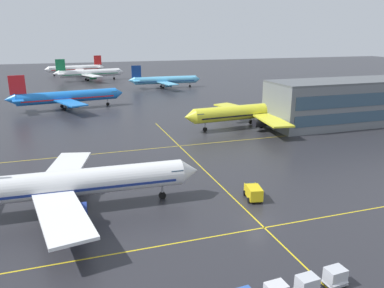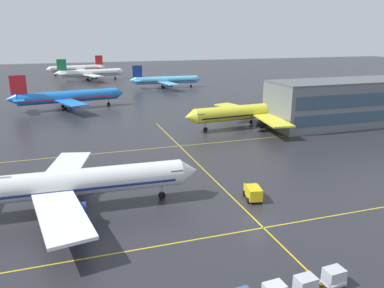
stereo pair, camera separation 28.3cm
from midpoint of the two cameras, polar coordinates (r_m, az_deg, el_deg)
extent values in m
plane|color=#28282D|center=(51.35, 9.66, -11.39)|extent=(600.00, 600.00, 0.00)
cylinder|color=white|center=(54.54, -18.00, -5.65)|extent=(31.39, 4.83, 3.71)
cone|color=white|center=(56.32, -0.55, -4.10)|extent=(2.67, 3.73, 3.64)
cube|color=white|center=(47.21, -19.31, -10.08)|extent=(7.54, 15.32, 0.39)
cube|color=white|center=(62.58, -18.71, -3.44)|extent=(8.49, 15.46, 0.39)
cylinder|color=navy|center=(50.59, -17.69, -9.69)|extent=(3.39, 2.17, 2.05)
cylinder|color=navy|center=(59.93, -17.57, -5.52)|extent=(3.39, 2.17, 2.05)
cube|color=#385166|center=(55.60, -2.78, -3.81)|extent=(1.88, 3.48, 0.68)
cube|color=navy|center=(54.71, -17.95, -6.11)|extent=(28.89, 4.78, 0.35)
cylinder|color=#99999E|center=(56.30, -4.69, -6.80)|extent=(0.27, 0.27, 1.61)
cylinder|color=black|center=(56.73, -4.66, -7.79)|extent=(1.09, 0.48, 1.08)
cylinder|color=#99999E|center=(53.26, -19.94, -9.20)|extent=(0.27, 0.27, 1.61)
cylinder|color=black|center=(53.72, -19.83, -10.24)|extent=(1.09, 0.48, 1.08)
cylinder|color=#99999E|center=(57.91, -19.68, -7.08)|extent=(0.27, 0.27, 1.61)
cylinder|color=black|center=(58.33, -19.58, -8.05)|extent=(1.09, 0.48, 1.08)
cylinder|color=yellow|center=(100.07, 8.71, 4.90)|extent=(32.13, 6.38, 3.79)
cone|color=yellow|center=(92.31, -0.49, 4.12)|extent=(2.89, 3.92, 3.72)
cone|color=yellow|center=(110.12, 16.57, 5.66)|extent=(3.48, 3.85, 3.60)
cube|color=black|center=(107.82, 15.68, 7.83)|extent=(4.80, 0.75, 5.99)
cube|color=yellow|center=(111.12, 14.76, 5.90)|extent=(3.61, 5.43, 0.24)
cube|color=yellow|center=(106.54, 16.71, 5.31)|extent=(3.61, 5.43, 0.24)
cube|color=yellow|center=(107.83, 6.79, 5.47)|extent=(9.27, 15.83, 0.40)
cube|color=yellow|center=(93.81, 11.92, 3.59)|extent=(7.05, 15.51, 0.40)
cylinder|color=black|center=(104.70, 7.09, 4.41)|extent=(3.55, 2.37, 2.10)
cylinder|color=black|center=(96.09, 10.17, 3.19)|extent=(3.55, 2.37, 2.10)
cube|color=#385166|center=(93.08, 0.81, 4.57)|extent=(2.07, 3.62, 0.70)
cube|color=black|center=(100.16, 8.70, 4.63)|extent=(29.59, 6.21, 0.36)
cylinder|color=#99999E|center=(94.55, 1.92, 2.89)|extent=(0.28, 0.28, 1.65)
cylinder|color=black|center=(94.81, 1.91, 2.24)|extent=(1.13, 0.54, 1.10)
cylinder|color=#99999E|center=(103.75, 8.84, 3.92)|extent=(0.28, 0.28, 1.65)
cylinder|color=black|center=(103.99, 8.82, 3.33)|extent=(1.13, 0.54, 1.10)
cylinder|color=#99999E|center=(99.50, 10.41, 3.31)|extent=(0.28, 0.28, 1.65)
cylinder|color=black|center=(99.75, 10.38, 2.70)|extent=(1.13, 0.54, 1.10)
cylinder|color=blue|center=(129.66, -18.32, 6.85)|extent=(31.71, 8.71, 3.74)
cone|color=blue|center=(133.39, -11.05, 7.62)|extent=(3.11, 4.03, 3.67)
cone|color=blue|center=(128.04, -26.01, 6.09)|extent=(3.68, 4.01, 3.55)
cube|color=red|center=(127.56, -25.09, 8.10)|extent=(4.72, 1.10, 5.91)
cube|color=blue|center=(125.19, -25.01, 6.01)|extent=(3.93, 5.56, 0.24)
cube|color=blue|center=(131.03, -25.16, 6.39)|extent=(3.93, 5.56, 0.24)
cube|color=blue|center=(121.45, -18.07, 5.99)|extent=(10.11, 15.62, 0.39)
cube|color=blue|center=(137.79, -19.30, 7.03)|extent=(5.85, 15.01, 0.39)
cylinder|color=blue|center=(125.01, -17.75, 5.70)|extent=(3.63, 2.57, 2.07)
cylinder|color=blue|center=(134.98, -18.54, 6.37)|extent=(3.63, 2.57, 2.07)
cube|color=#385166|center=(132.70, -12.01, 7.76)|extent=(2.30, 3.68, 0.69)
cube|color=red|center=(129.74, -18.30, 6.64)|extent=(29.22, 8.34, 0.35)
cylinder|color=#99999E|center=(132.65, -12.75, 6.41)|extent=(0.28, 0.28, 1.62)
cylinder|color=black|center=(132.84, -12.72, 5.95)|extent=(1.14, 0.61, 1.08)
cylinder|color=#99999E|center=(127.27, -18.89, 5.52)|extent=(0.28, 0.28, 1.62)
cylinder|color=black|center=(127.46, -18.85, 5.04)|extent=(1.14, 0.61, 1.08)
cylinder|color=#99999E|center=(132.26, -19.25, 5.87)|extent=(0.28, 0.28, 1.62)
cylinder|color=black|center=(132.44, -19.21, 5.41)|extent=(1.14, 0.61, 1.08)
cylinder|color=#5BB7E5|center=(172.52, -4.06, 9.67)|extent=(28.19, 4.33, 3.34)
cone|color=#5BB7E5|center=(176.36, 0.83, 9.85)|extent=(2.40, 3.35, 3.27)
cone|color=#5BB7E5|center=(169.89, -9.23, 9.52)|extent=(2.92, 3.27, 3.17)
cube|color=navy|center=(169.79, -8.51, 10.83)|extent=(4.22, 0.46, 5.27)
cube|color=#5BB7E5|center=(167.53, -8.48, 9.45)|extent=(2.97, 4.66, 0.21)
cube|color=#5BB7E5|center=(172.72, -8.73, 9.65)|extent=(2.97, 4.66, 0.21)
cube|color=#5BB7E5|center=(165.17, -3.79, 9.19)|extent=(6.78, 13.76, 0.35)
cube|color=#5BB7E5|center=(179.66, -4.85, 9.75)|extent=(7.62, 13.88, 0.35)
cylinder|color=#5BB7E5|center=(168.34, -3.65, 8.94)|extent=(3.05, 1.95, 1.84)
cylinder|color=#5BB7E5|center=(177.19, -4.32, 9.30)|extent=(3.05, 1.95, 1.84)
cube|color=#385166|center=(175.72, 0.20, 9.99)|extent=(1.69, 3.12, 0.61)
cube|color=navy|center=(172.57, -4.06, 9.53)|extent=(25.95, 4.28, 0.32)
cylinder|color=#99999E|center=(175.55, -0.36, 9.12)|extent=(0.25, 0.25, 1.45)
cylinder|color=black|center=(175.68, -0.36, 8.81)|extent=(0.98, 0.43, 0.97)
cylinder|color=#99999E|center=(170.21, -4.46, 8.84)|extent=(0.25, 0.25, 1.45)
cylinder|color=black|center=(170.34, -4.46, 8.52)|extent=(0.98, 0.43, 0.97)
cylinder|color=#99999E|center=(174.64, -4.78, 9.02)|extent=(0.25, 0.25, 1.45)
cylinder|color=black|center=(174.77, -4.77, 8.71)|extent=(0.98, 0.43, 0.97)
cylinder|color=white|center=(207.01, -15.25, 10.37)|extent=(31.26, 8.34, 3.69)
cone|color=white|center=(211.12, -10.73, 10.76)|extent=(3.04, 3.95, 3.61)
cone|color=white|center=(204.13, -20.01, 10.00)|extent=(3.60, 3.93, 3.50)
cube|color=#197F47|center=(204.11, -19.41, 11.24)|extent=(4.66, 1.05, 5.82)
cube|color=white|center=(201.53, -19.31, 10.00)|extent=(3.83, 5.46, 0.23)
cube|color=white|center=(207.27, -19.55, 10.13)|extent=(3.83, 5.46, 0.23)
cube|color=white|center=(198.84, -15.00, 10.00)|extent=(9.86, 15.40, 0.39)
cube|color=white|center=(214.92, -15.97, 10.36)|extent=(5.88, 14.82, 0.39)
cylinder|color=#2D9956|center=(202.33, -14.85, 9.75)|extent=(3.57, 2.51, 2.04)
cylinder|color=#2D9956|center=(212.15, -15.46, 9.99)|extent=(3.57, 2.51, 2.04)
cube|color=#385166|center=(210.45, -11.33, 10.86)|extent=(2.24, 3.62, 0.68)
cube|color=#197F47|center=(207.06, -15.24, 10.25)|extent=(28.81, 8.00, 0.35)
cylinder|color=#99999E|center=(210.22, -11.80, 10.03)|extent=(0.27, 0.27, 1.60)
cylinder|color=black|center=(210.34, -11.78, 9.74)|extent=(1.12, 0.59, 1.07)
cylinder|color=#99999E|center=(204.41, -15.59, 9.61)|extent=(0.27, 0.27, 1.60)
cylinder|color=black|center=(204.52, -15.56, 9.31)|extent=(1.12, 0.59, 1.07)
cylinder|color=#99999E|center=(209.32, -15.88, 9.73)|extent=(0.27, 0.27, 1.60)
cylinder|color=black|center=(209.44, -15.86, 9.44)|extent=(1.12, 0.59, 1.07)
cylinder|color=white|center=(238.79, -17.39, 10.90)|extent=(29.95, 9.04, 3.54)
cone|color=white|center=(235.98, -21.26, 10.48)|extent=(3.03, 3.86, 3.47)
cone|color=white|center=(242.69, -13.55, 11.35)|extent=(3.56, 3.86, 3.36)
cube|color=red|center=(241.75, -14.18, 12.25)|extent=(4.46, 1.16, 5.59)
cube|color=white|center=(244.85, -14.18, 11.35)|extent=(3.83, 5.32, 0.22)
cube|color=white|center=(239.48, -13.82, 11.27)|extent=(3.83, 5.32, 0.22)
cube|color=white|center=(246.75, -17.56, 10.91)|extent=(9.87, 14.76, 0.37)
cube|color=white|center=(231.33, -16.72, 10.66)|extent=(5.15, 14.08, 0.37)
cylinder|color=#4C4C51|center=(243.63, -17.64, 10.55)|extent=(3.48, 2.51, 1.96)
cylinder|color=#4C4C51|center=(234.19, -17.14, 10.39)|extent=(3.48, 2.51, 1.96)
cube|color=#385166|center=(236.25, -20.76, 10.67)|extent=(2.26, 3.51, 0.65)
cube|color=red|center=(238.83, -17.38, 10.79)|extent=(27.61, 8.63, 0.34)
cylinder|color=#99999E|center=(236.79, -20.24, 10.04)|extent=(0.26, 0.26, 1.54)
cylinder|color=black|center=(236.88, -20.21, 9.80)|extent=(1.08, 0.60, 1.02)
cylinder|color=#99999E|center=(241.74, -17.03, 10.44)|extent=(0.26, 0.26, 1.54)
cylinder|color=black|center=(241.84, -17.01, 10.20)|extent=(1.08, 0.60, 1.02)
cylinder|color=#99999E|center=(237.03, -16.77, 10.36)|extent=(0.26, 0.26, 1.54)
cylinder|color=black|center=(237.13, -16.75, 10.11)|extent=(1.08, 0.60, 1.02)
cube|color=yellow|center=(49.81, 10.76, -12.37)|extent=(151.64, 0.20, 0.01)
cube|color=yellow|center=(82.59, -2.04, -0.30)|extent=(151.64, 0.20, 0.01)
cube|color=yellow|center=(65.48, 2.70, -4.87)|extent=(0.20, 83.94, 0.01)
cube|color=yellow|center=(56.44, 9.29, -7.31)|extent=(2.47, 3.32, 1.70)
cube|color=yellow|center=(58.22, 8.77, -6.68)|extent=(2.03, 1.64, 1.40)
cube|color=#385166|center=(58.53, 8.65, -6.18)|extent=(1.64, 0.68, 0.70)
cylinder|color=black|center=(58.70, 9.65, -7.27)|extent=(0.44, 0.84, 0.80)
cylinder|color=black|center=(58.22, 7.84, -7.39)|extent=(0.44, 0.84, 0.80)
cylinder|color=black|center=(56.43, 10.38, -8.31)|extent=(0.44, 0.84, 0.80)
cylinder|color=black|center=(55.93, 8.50, -8.45)|extent=(0.44, 0.84, 0.80)
cube|color=silver|center=(39.23, 16.88, -19.64)|extent=(1.98, 1.55, 1.50)
cylinder|color=#99999E|center=(40.44, 18.38, -19.98)|extent=(0.70, 0.12, 0.08)
cylinder|color=black|center=(40.64, 17.19, -19.97)|extent=(0.25, 0.11, 0.24)
cube|color=#99999E|center=(41.60, 20.62, -19.09)|extent=(2.19, 1.72, 0.12)
cube|color=silver|center=(41.15, 20.74, -18.17)|extent=(1.98, 1.55, 1.50)
cube|color=silver|center=(41.10, 21.25, -19.17)|extent=(1.93, 0.67, 0.57)
cylinder|color=#99999E|center=(42.41, 22.05, -18.51)|extent=(0.70, 0.12, 0.08)
cylinder|color=black|center=(41.86, 22.11, -19.33)|extent=(0.25, 0.11, 0.24)
cylinder|color=black|center=(42.56, 20.91, -18.53)|extent=(0.25, 0.11, 0.24)
cylinder|color=black|center=(41.57, 19.07, -19.25)|extent=(0.25, 0.11, 0.24)
cube|color=slate|center=(115.55, 25.64, 5.85)|extent=(60.84, 13.84, 11.53)
cube|color=#55595D|center=(114.76, 26.01, 8.80)|extent=(60.84, 13.84, 0.50)
camera|label=1|loc=(0.14, -90.12, -0.03)|focal=35.12mm
camera|label=2|loc=(0.14, 89.88, 0.03)|focal=35.12mm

